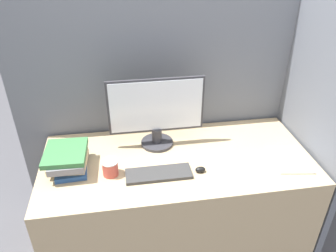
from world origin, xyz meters
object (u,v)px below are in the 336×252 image
(mouse, at_px, (200,170))
(book_stack, at_px, (68,159))
(coffee_cup, at_px, (110,168))
(monitor, at_px, (156,113))
(keyboard, at_px, (159,174))

(mouse, relative_size, book_stack, 0.21)
(mouse, bearing_deg, coffee_cup, 173.56)
(book_stack, bearing_deg, coffee_cup, -20.22)
(monitor, relative_size, mouse, 9.92)
(mouse, bearing_deg, monitor, 122.65)
(mouse, bearing_deg, book_stack, 169.02)
(coffee_cup, bearing_deg, monitor, 41.84)
(mouse, xyz_separation_m, coffee_cup, (-0.53, 0.06, 0.03))
(monitor, bearing_deg, coffee_cup, -138.16)
(monitor, bearing_deg, book_stack, -161.30)
(monitor, xyz_separation_m, book_stack, (-0.55, -0.19, -0.16))
(keyboard, relative_size, mouse, 6.26)
(mouse, height_order, book_stack, book_stack)
(coffee_cup, distance_m, book_stack, 0.26)
(monitor, distance_m, coffee_cup, 0.46)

